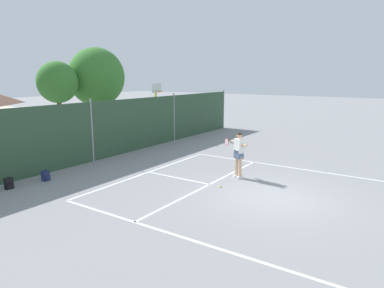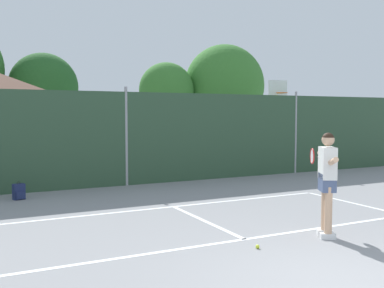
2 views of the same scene
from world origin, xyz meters
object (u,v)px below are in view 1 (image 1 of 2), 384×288
Objects in this scene: basketball_hoop at (157,102)px; backpack_navy at (46,176)px; tennis_ball at (221,187)px; tennis_player at (239,151)px; backpack_black at (9,184)px.

basketball_hoop is 7.67× the size of backpack_navy.
basketball_hoop reaches higher than tennis_ball.
tennis_player is (-5.68, -8.89, -1.20)m from basketball_hoop.
basketball_hoop is 10.62m from tennis_player.
tennis_player is at bearing -122.59° from basketball_hoop.
tennis_player is 4.01× the size of backpack_black.
tennis_player is 8.67m from backpack_black.
tennis_ball is at bearing -178.88° from tennis_player.
tennis_player is 28.10× the size of tennis_ball.
backpack_black reaches higher than tennis_ball.
tennis_ball is (-7.16, -8.92, -2.28)m from basketball_hoop.
tennis_player is 1.83m from tennis_ball.
tennis_player is 7.66m from backpack_navy.
tennis_player is 4.01× the size of backpack_navy.
tennis_player reaches higher than backpack_black.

